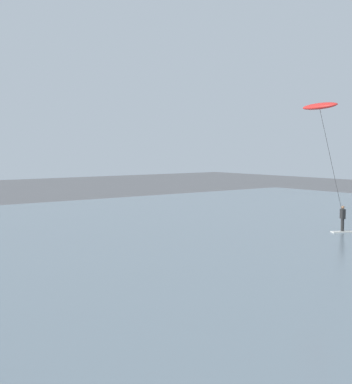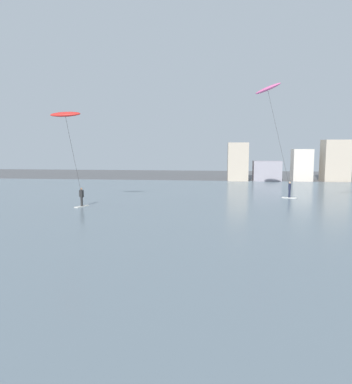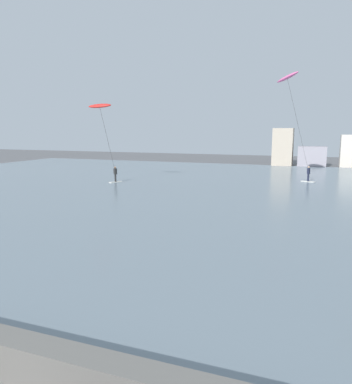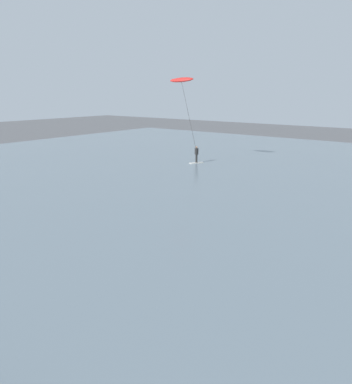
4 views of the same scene
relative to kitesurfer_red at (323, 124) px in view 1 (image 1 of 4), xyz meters
The scene contains 1 object.
kitesurfer_red is the anchor object (origin of this frame).
Camera 1 is at (7.89, 2.29, 5.46)m, focal length 53.10 mm.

